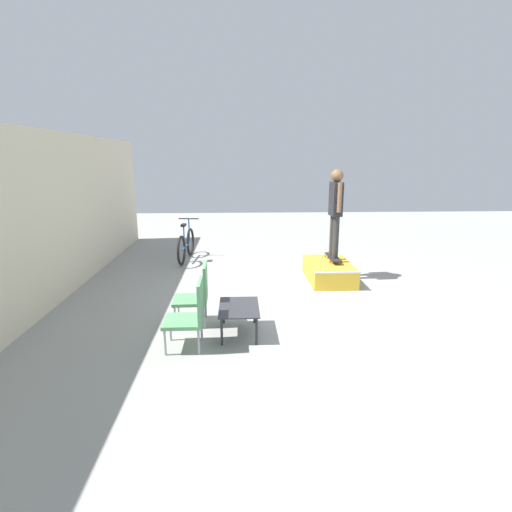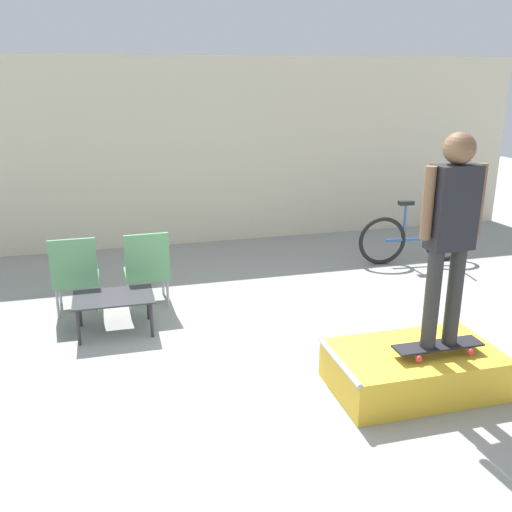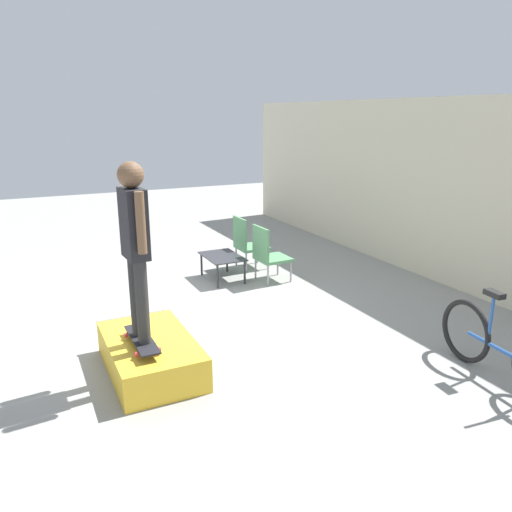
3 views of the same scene
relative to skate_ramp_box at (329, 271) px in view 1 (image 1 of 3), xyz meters
name	(u,v)px [view 1 (image 1 of 3)]	position (x,y,z in m)	size (l,w,h in m)	color
ground_plane	(310,303)	(-1.39, 0.65, -0.19)	(24.00, 24.00, 0.00)	gray
house_wall_back	(42,222)	(-1.39, 5.15, 1.31)	(12.00, 0.06, 3.00)	beige
skate_ramp_box	(329,271)	(0.00, 0.00, 0.00)	(1.50, 0.89, 0.40)	gold
skateboard_on_ramp	(333,257)	(0.15, -0.11, 0.27)	(0.81, 0.26, 0.07)	black
person_skater	(336,206)	(0.15, -0.11, 1.37)	(0.57, 0.26, 1.83)	#2D2D2D
coffee_table	(239,310)	(-2.57, 1.91, 0.18)	(0.86, 0.58, 0.42)	#2D2D33
patio_chair_left	(191,313)	(-2.98, 2.56, 0.31)	(0.52, 0.52, 0.95)	#99999E
patio_chair_right	(197,293)	(-2.15, 2.56, 0.31)	(0.53, 0.53, 0.95)	#99999E
bicycle	(186,245)	(1.85, 3.24, 0.20)	(1.75, 0.52, 1.01)	black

